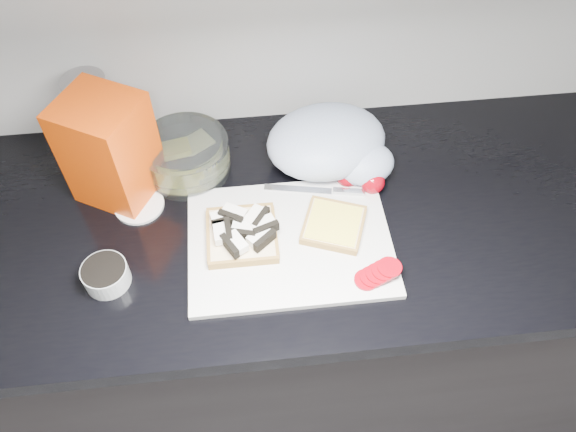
# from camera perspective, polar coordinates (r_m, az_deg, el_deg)

# --- Properties ---
(base_cabinet) EXTENTS (3.50, 0.60, 0.86)m
(base_cabinet) POSITION_cam_1_polar(r_m,az_deg,el_deg) (1.56, -4.26, -10.71)
(base_cabinet) COLOR black
(base_cabinet) RESTS_ON ground
(countertop) EXTENTS (3.50, 0.64, 0.04)m
(countertop) POSITION_cam_1_polar(r_m,az_deg,el_deg) (1.18, -5.55, -0.71)
(countertop) COLOR black
(countertop) RESTS_ON base_cabinet
(cutting_board) EXTENTS (0.40, 0.30, 0.01)m
(cutting_board) POSITION_cam_1_polar(r_m,az_deg,el_deg) (1.11, 0.17, -2.60)
(cutting_board) COLOR silver
(cutting_board) RESTS_ON countertop
(bread_left) EXTENTS (0.14, 0.14, 0.04)m
(bread_left) POSITION_cam_1_polar(r_m,az_deg,el_deg) (1.10, -4.70, -1.71)
(bread_left) COLOR #FAE7B0
(bread_left) RESTS_ON cutting_board
(bread_right) EXTENTS (0.16, 0.16, 0.02)m
(bread_right) POSITION_cam_1_polar(r_m,az_deg,el_deg) (1.13, 4.67, -0.90)
(bread_right) COLOR #FAE7B0
(bread_right) RESTS_ON cutting_board
(tomato_slices) EXTENTS (0.10, 0.07, 0.02)m
(tomato_slices) POSITION_cam_1_polar(r_m,az_deg,el_deg) (1.07, 9.13, -5.80)
(tomato_slices) COLOR #95030F
(tomato_slices) RESTS_ON cutting_board
(knife) EXTENTS (0.21, 0.06, 0.01)m
(knife) POSITION_cam_1_polar(r_m,az_deg,el_deg) (1.19, 3.99, 2.59)
(knife) COLOR #B2B2B6
(knife) RESTS_ON cutting_board
(seed_tub) EXTENTS (0.09, 0.09, 0.04)m
(seed_tub) POSITION_cam_1_polar(r_m,az_deg,el_deg) (1.10, -18.04, -5.65)
(seed_tub) COLOR #AFB4B5
(seed_tub) RESTS_ON countertop
(tub_lid) EXTENTS (0.12, 0.12, 0.01)m
(tub_lid) POSITION_cam_1_polar(r_m,az_deg,el_deg) (1.22, -14.88, 1.10)
(tub_lid) COLOR white
(tub_lid) RESTS_ON countertop
(glass_bowl) EXTENTS (0.19, 0.19, 0.08)m
(glass_bowl) POSITION_cam_1_polar(r_m,az_deg,el_deg) (1.24, -10.39, 6.04)
(glass_bowl) COLOR silver
(glass_bowl) RESTS_ON countertop
(bread_bag) EXTENTS (0.20, 0.19, 0.23)m
(bread_bag) POSITION_cam_1_polar(r_m,az_deg,el_deg) (1.18, -17.68, 6.47)
(bread_bag) COLOR red
(bread_bag) RESTS_ON countertop
(steel_canister) EXTENTS (0.09, 0.09, 0.21)m
(steel_canister) POSITION_cam_1_polar(r_m,az_deg,el_deg) (1.27, -18.88, 9.20)
(steel_canister) COLOR #A8A8AD
(steel_canister) RESTS_ON countertop
(grocery_bag) EXTENTS (0.30, 0.26, 0.12)m
(grocery_bag) POSITION_cam_1_polar(r_m,az_deg,el_deg) (1.22, 4.46, 7.29)
(grocery_bag) COLOR silver
(grocery_bag) RESTS_ON countertop
(whole_tomatoes) EXTENTS (0.10, 0.08, 0.05)m
(whole_tomatoes) POSITION_cam_1_polar(r_m,az_deg,el_deg) (1.20, 7.33, 3.79)
(whole_tomatoes) COLOR #95030F
(whole_tomatoes) RESTS_ON countertop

